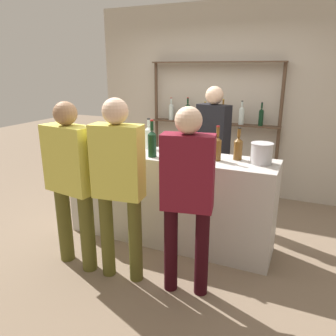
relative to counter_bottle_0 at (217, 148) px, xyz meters
name	(u,v)px	position (x,y,z in m)	size (l,w,h in m)	color
ground_plane	(168,239)	(-0.54, 0.02, -1.13)	(16.00, 16.00, 0.00)	#7A6651
bar_counter	(168,198)	(-0.54, 0.02, -0.63)	(2.28, 0.54, 1.00)	#B7B2AD
back_wall	(217,101)	(-0.54, 1.89, 0.27)	(3.88, 0.12, 2.80)	#B2A899
back_shelf	(213,110)	(-0.54, 1.71, 0.15)	(1.96, 0.18, 1.98)	#4C3828
counter_bottle_0	(217,148)	(0.00, 0.00, 0.00)	(0.08, 0.08, 0.35)	brown
counter_bottle_1	(152,143)	(-0.65, -0.13, 0.02)	(0.09, 0.09, 0.38)	black
counter_bottle_2	(149,137)	(-0.84, 0.17, 0.01)	(0.09, 0.09, 0.34)	silver
counter_bottle_3	(238,148)	(0.18, 0.11, -0.01)	(0.09, 0.09, 0.33)	brown
wine_glass	(96,138)	(-1.39, -0.07, -0.01)	(0.08, 0.08, 0.16)	silver
ice_bucket	(262,153)	(0.42, 0.07, -0.03)	(0.21, 0.21, 0.20)	#B2B2B7
customer_center	(118,178)	(-0.64, -0.80, -0.16)	(0.46, 0.24, 1.66)	brown
customer_left	(71,176)	(-1.16, -0.80, -0.21)	(0.53, 0.29, 1.61)	brown
server_behind_counter	(213,141)	(-0.30, 0.86, -0.14)	(0.45, 0.30, 1.68)	black
customer_right	(187,190)	(-0.03, -0.75, -0.18)	(0.45, 0.26, 1.61)	black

